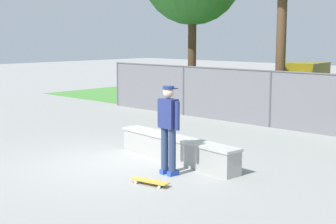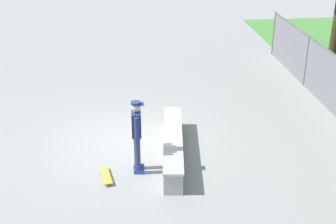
# 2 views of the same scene
# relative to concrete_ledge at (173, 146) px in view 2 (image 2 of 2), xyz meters

# --- Properties ---
(ground_plane) EXTENTS (80.00, 80.00, 0.00)m
(ground_plane) POSITION_rel_concrete_ledge_xyz_m (-0.80, -1.11, -0.29)
(ground_plane) COLOR gray
(concrete_ledge) EXTENTS (3.63, 0.89, 0.57)m
(concrete_ledge) POSITION_rel_concrete_ledge_xyz_m (0.00, 0.00, 0.00)
(concrete_ledge) COLOR #999993
(concrete_ledge) RESTS_ON ground
(skateboarder) EXTENTS (0.60, 0.31, 1.84)m
(skateboarder) POSITION_rel_concrete_ledge_xyz_m (0.63, -0.94, 0.74)
(skateboarder) COLOR #2647A5
(skateboarder) RESTS_ON ground
(skateboard) EXTENTS (0.82, 0.34, 0.09)m
(skateboard) POSITION_rel_concrete_ledge_xyz_m (0.87, -1.71, -0.22)
(skateboard) COLOR gold
(skateboard) RESTS_ON ground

